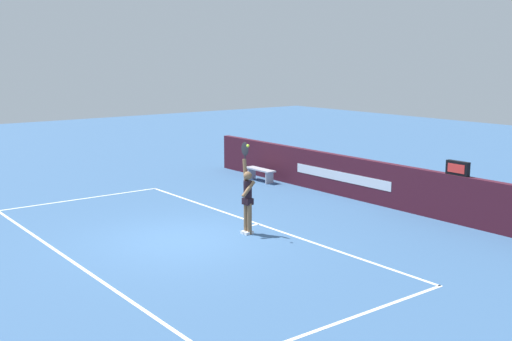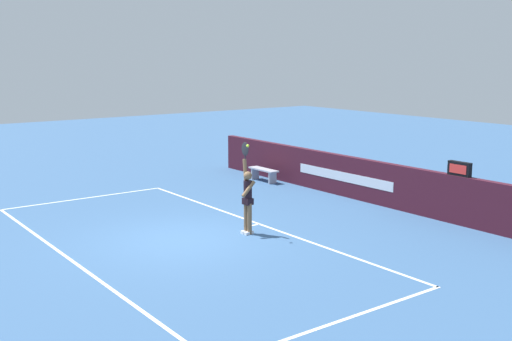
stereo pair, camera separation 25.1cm
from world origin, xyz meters
TOP-DOWN VIEW (x-y plane):
  - ground_plane at (0.00, 0.00)m, footprint 60.00×60.00m
  - court_lines at (0.00, -0.17)m, footprint 11.42×5.12m
  - back_wall at (-0.00, 6.52)m, footprint 14.99×0.22m
  - speed_display at (3.07, 6.52)m, footprint 0.65×0.16m
  - tennis_player at (0.54, 1.56)m, footprint 0.41×0.41m
  - tennis_ball at (0.81, 1.37)m, footprint 0.07×0.07m
  - courtside_bench_near at (-4.49, 5.89)m, footprint 1.33×0.36m

SIDE VIEW (x-z plane):
  - ground_plane at x=0.00m, z-range 0.00..0.00m
  - court_lines at x=0.00m, z-range 0.00..0.00m
  - courtside_bench_near at x=-4.49m, z-range 0.11..0.56m
  - back_wall at x=0.00m, z-range 0.00..1.29m
  - tennis_player at x=0.54m, z-range -0.20..2.08m
  - speed_display at x=3.07m, z-range 1.29..1.66m
  - tennis_ball at x=0.81m, z-range 2.22..2.29m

